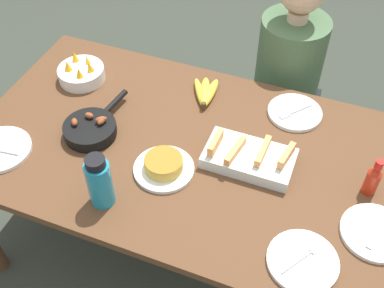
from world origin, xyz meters
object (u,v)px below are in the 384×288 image
at_px(empty_plate_far_left, 295,112).
at_px(hot_sauce_bottle, 373,179).
at_px(fruit_bowl_mango, 81,73).
at_px(banana_bunch, 205,93).
at_px(empty_plate_mid_edge, 0,150).
at_px(melon_tray, 249,157).
at_px(skillet, 91,129).
at_px(empty_plate_near_front, 375,233).
at_px(empty_plate_far_right, 303,261).
at_px(person_figure, 284,94).
at_px(water_bottle, 99,182).
at_px(frittata_plate_center, 164,166).

height_order(empty_plate_far_left, hot_sauce_bottle, hot_sauce_bottle).
height_order(empty_plate_far_left, fruit_bowl_mango, fruit_bowl_mango).
bearing_deg(banana_bunch, empty_plate_mid_edge, -136.88).
height_order(melon_tray, skillet, melon_tray).
height_order(empty_plate_near_front, fruit_bowl_mango, fruit_bowl_mango).
distance_m(empty_plate_mid_edge, hot_sauce_bottle, 1.38).
bearing_deg(melon_tray, empty_plate_far_right, -50.52).
distance_m(banana_bunch, fruit_bowl_mango, 0.56).
relative_size(empty_plate_far_left, fruit_bowl_mango, 1.10).
xyz_separation_m(hot_sauce_bottle, person_figure, (-0.44, 0.67, -0.29)).
xyz_separation_m(empty_plate_near_front, fruit_bowl_mango, (-1.31, 0.35, 0.03)).
distance_m(melon_tray, hot_sauce_bottle, 0.44).
bearing_deg(hot_sauce_bottle, fruit_bowl_mango, 171.98).
relative_size(banana_bunch, water_bottle, 0.91).
xyz_separation_m(empty_plate_near_front, water_bottle, (-0.90, -0.20, 0.09)).
distance_m(banana_bunch, frittata_plate_center, 0.45).
height_order(empty_plate_far_left, water_bottle, water_bottle).
distance_m(empty_plate_near_front, hot_sauce_bottle, 0.19).
bearing_deg(empty_plate_near_front, empty_plate_mid_edge, -174.22).
distance_m(melon_tray, person_figure, 0.74).
xyz_separation_m(empty_plate_mid_edge, water_bottle, (0.48, -0.06, 0.09)).
xyz_separation_m(melon_tray, empty_plate_far_left, (0.10, 0.33, -0.02)).
bearing_deg(empty_plate_mid_edge, empty_plate_far_right, -2.40).
bearing_deg(frittata_plate_center, water_bottle, -125.58).
relative_size(banana_bunch, skillet, 0.56).
relative_size(empty_plate_near_front, hot_sauce_bottle, 1.44).
xyz_separation_m(empty_plate_far_right, hot_sauce_bottle, (0.16, 0.37, 0.06)).
xyz_separation_m(skillet, empty_plate_far_left, (0.72, 0.40, -0.02)).
height_order(empty_plate_near_front, water_bottle, water_bottle).
bearing_deg(empty_plate_mid_edge, fruit_bowl_mango, 81.55).
bearing_deg(melon_tray, fruit_bowl_mango, 166.15).
xyz_separation_m(skillet, fruit_bowl_mango, (-0.21, 0.28, 0.01)).
height_order(skillet, empty_plate_far_right, skillet).
bearing_deg(hot_sauce_bottle, frittata_plate_center, -166.16).
height_order(empty_plate_far_left, empty_plate_far_right, same).
distance_m(empty_plate_far_right, hot_sauce_bottle, 0.40).
xyz_separation_m(frittata_plate_center, empty_plate_far_right, (0.56, -0.19, -0.02)).
distance_m(banana_bunch, skillet, 0.51).
height_order(banana_bunch, skillet, skillet).
bearing_deg(melon_tray, hot_sauce_bottle, 3.47).
relative_size(fruit_bowl_mango, water_bottle, 0.94).
relative_size(banana_bunch, empty_plate_far_right, 0.87).
height_order(empty_plate_far_right, empty_plate_mid_edge, same).
xyz_separation_m(empty_plate_far_left, fruit_bowl_mango, (-0.93, -0.12, 0.03)).
distance_m(skillet, empty_plate_near_front, 1.11).
relative_size(banana_bunch, empty_plate_mid_edge, 0.82).
height_order(banana_bunch, empty_plate_far_left, banana_bunch).
height_order(empty_plate_mid_edge, water_bottle, water_bottle).
relative_size(banana_bunch, empty_plate_far_left, 0.88).
height_order(skillet, person_figure, person_figure).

